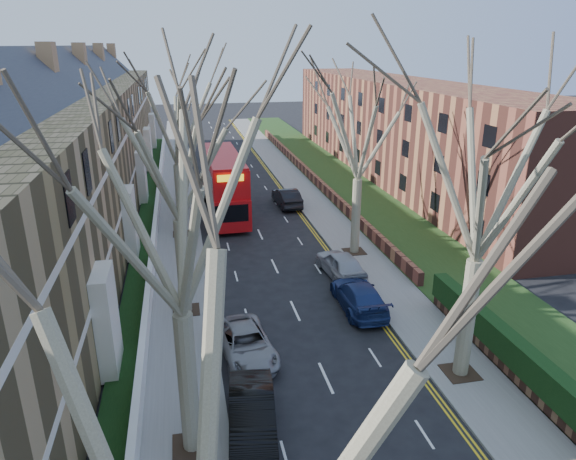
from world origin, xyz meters
TOP-DOWN VIEW (x-y plane):
  - pavement_left at (-6.00, 39.00)m, footprint 3.00×102.00m
  - pavement_right at (6.00, 39.00)m, footprint 3.00×102.00m
  - terrace_left at (-13.65, 31.00)m, footprint 9.70×78.00m
  - flats_right at (17.46, 43.00)m, footprint 13.97×54.00m
  - front_wall_left at (-7.65, 31.00)m, footprint 0.30×78.00m
  - grass_verge_right at (10.50, 39.00)m, footprint 6.00×102.00m
  - tree_left_mid at (-5.70, 6.00)m, footprint 10.50×10.50m
  - tree_left_far at (-5.70, 16.00)m, footprint 10.15×10.15m
  - tree_left_dist at (-5.70, 28.00)m, footprint 10.50×10.50m
  - tree_right_mid at (5.70, 8.00)m, footprint 10.50×10.50m
  - tree_right_far at (5.70, 22.00)m, footprint 10.15×10.15m
  - double_decker_bus at (-2.09, 32.66)m, footprint 3.17×11.93m
  - car_left_mid at (-3.53, 6.40)m, footprint 2.13×4.86m
  - car_left_far at (-3.10, 11.31)m, footprint 2.75×5.00m
  - car_right_near at (3.40, 14.56)m, footprint 2.18×5.20m
  - car_right_mid at (3.70, 18.76)m, footprint 2.33×4.82m
  - car_right_far at (3.43, 33.65)m, footprint 1.94×4.93m

SIDE VIEW (x-z plane):
  - pavement_left at x=-6.00m, z-range 0.00..0.12m
  - pavement_right at x=6.00m, z-range 0.00..0.12m
  - grass_verge_right at x=10.50m, z-range 0.12..0.18m
  - front_wall_left at x=-7.65m, z-range 0.12..1.12m
  - car_left_far at x=-3.10m, z-range 0.00..1.33m
  - car_right_near at x=3.40m, z-range 0.00..1.50m
  - car_left_mid at x=-3.53m, z-range 0.00..1.55m
  - car_right_mid at x=3.70m, z-range 0.00..1.59m
  - car_right_far at x=3.43m, z-range 0.00..1.60m
  - double_decker_bus at x=-2.09m, z-range -0.03..4.90m
  - flats_right at x=17.46m, z-range -0.02..9.98m
  - terrace_left at x=-13.65m, z-range -1.27..12.33m
  - tree_left_far at x=-5.70m, z-range 2.13..16.35m
  - tree_right_far at x=5.70m, z-range 2.13..16.35m
  - tree_left_mid at x=-5.70m, z-range 2.20..16.91m
  - tree_right_mid at x=5.70m, z-range 2.20..16.91m
  - tree_left_dist at x=-5.70m, z-range 2.20..16.91m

